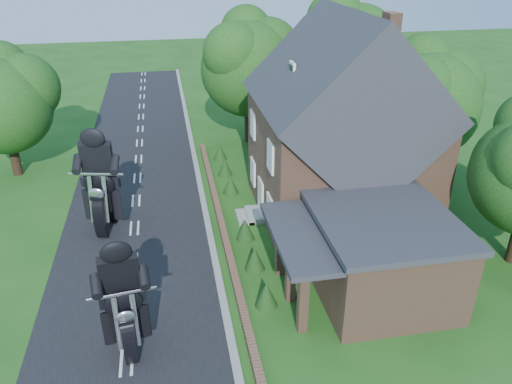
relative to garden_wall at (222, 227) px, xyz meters
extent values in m
plane|color=#1B4A15|center=(-4.30, -5.00, -0.20)|extent=(120.00, 120.00, 0.00)
cube|color=black|center=(-4.30, -5.00, -0.19)|extent=(7.00, 80.00, 0.02)
cube|color=gray|center=(-0.65, -5.00, -0.14)|extent=(0.30, 80.00, 0.12)
cube|color=brown|center=(0.00, 0.00, 0.00)|extent=(0.30, 22.00, 0.40)
cube|color=brown|center=(6.20, 1.00, 2.80)|extent=(8.00, 8.00, 6.00)
cube|color=#27282F|center=(6.20, 1.00, 5.80)|extent=(8.48, 8.64, 8.48)
cube|color=brown|center=(8.20, 1.00, 9.00)|extent=(0.60, 0.90, 1.60)
cube|color=white|center=(3.60, 1.00, 7.30)|extent=(0.12, 0.80, 0.90)
cube|color=black|center=(3.54, 1.00, 7.30)|extent=(0.04, 0.55, 0.65)
cube|color=white|center=(2.14, 1.00, 0.85)|extent=(0.10, 1.10, 2.10)
cube|color=gray|center=(1.80, 1.00, -0.05)|extent=(0.80, 1.60, 0.30)
cube|color=gray|center=(1.30, 1.00, -0.12)|extent=(0.80, 1.60, 0.15)
cube|color=white|center=(2.14, -1.20, 1.40)|extent=(0.10, 1.10, 1.40)
cube|color=black|center=(2.12, -1.20, 1.40)|extent=(0.04, 0.92, 1.22)
cube|color=white|center=(2.14, 3.20, 1.40)|extent=(0.10, 1.10, 1.40)
cube|color=black|center=(2.12, 3.20, 1.40)|extent=(0.04, 0.92, 1.22)
cube|color=white|center=(2.14, -1.20, 4.10)|extent=(0.10, 1.10, 1.40)
cube|color=black|center=(2.12, -1.20, 4.10)|extent=(0.04, 0.92, 1.22)
cube|color=white|center=(2.14, 3.20, 4.10)|extent=(0.10, 1.10, 1.40)
cube|color=black|center=(2.12, 3.20, 4.10)|extent=(0.04, 0.92, 1.22)
cube|color=brown|center=(5.70, -5.80, 1.40)|extent=(5.00, 5.60, 3.20)
cube|color=#27282F|center=(5.70, -5.80, 3.12)|extent=(5.30, 5.94, 0.24)
cube|color=#27282F|center=(2.60, -5.80, 2.75)|extent=(2.60, 5.32, 0.22)
cube|color=brown|center=(2.00, -7.60, 1.20)|extent=(0.35, 0.35, 2.80)
cube|color=brown|center=(2.00, -5.80, 1.20)|extent=(0.35, 0.35, 2.80)
cube|color=brown|center=(2.00, -4.00, 1.20)|extent=(0.35, 0.35, 2.80)
cylinder|color=black|center=(12.20, 3.50, 1.30)|extent=(0.56, 0.56, 3.00)
sphere|color=#184212|center=(12.20, 3.50, 4.45)|extent=(6.00, 6.00, 6.00)
sphere|color=#184212|center=(13.55, 4.10, 5.35)|extent=(4.32, 4.32, 4.32)
sphere|color=#184212|center=(11.15, 2.60, 5.65)|extent=(3.72, 3.72, 3.72)
sphere|color=#184212|center=(12.30, 4.70, 6.55)|extent=(3.30, 3.30, 3.30)
cylinder|color=black|center=(9.70, 11.00, 1.60)|extent=(0.56, 0.56, 3.60)
sphere|color=#184212|center=(9.70, 11.00, 5.38)|extent=(7.20, 7.20, 7.20)
sphere|color=#184212|center=(11.32, 11.72, 6.46)|extent=(5.18, 5.18, 5.18)
sphere|color=#184212|center=(8.44, 9.92, 6.82)|extent=(4.46, 4.46, 4.46)
sphere|color=#184212|center=(9.80, 12.44, 7.90)|extent=(3.96, 3.96, 3.96)
cylinder|color=black|center=(3.70, 12.00, 1.50)|extent=(0.56, 0.56, 3.40)
sphere|color=#184212|center=(3.70, 12.00, 4.96)|extent=(6.40, 6.40, 6.40)
sphere|color=#184212|center=(5.14, 12.64, 5.92)|extent=(4.61, 4.61, 4.61)
sphere|color=#184212|center=(2.58, 11.04, 6.24)|extent=(3.97, 3.97, 3.97)
sphere|color=#184212|center=(3.80, 13.28, 7.20)|extent=(3.52, 3.52, 3.52)
cylinder|color=black|center=(-11.30, 9.00, 1.20)|extent=(0.56, 0.56, 2.80)
sphere|color=#184212|center=(-11.30, 9.00, 4.14)|extent=(5.60, 5.60, 5.60)
sphere|color=#184212|center=(-10.04, 9.56, 4.98)|extent=(4.03, 4.03, 4.03)
sphere|color=#184212|center=(-11.20, 10.12, 6.10)|extent=(3.08, 3.08, 3.08)
cone|color=#133310|center=(1.00, -6.00, 0.35)|extent=(0.90, 0.90, 1.10)
cone|color=#133310|center=(1.00, -3.50, 0.35)|extent=(0.90, 0.90, 1.10)
cone|color=#133310|center=(1.00, -1.00, 0.35)|extent=(0.90, 0.90, 1.10)
cone|color=#133310|center=(1.00, 4.00, 0.35)|extent=(0.90, 0.90, 1.10)
cone|color=#133310|center=(1.00, 6.50, 0.35)|extent=(0.90, 0.90, 1.10)
cone|color=#133310|center=(1.00, 9.00, 0.35)|extent=(0.90, 0.90, 1.10)
camera|label=1|loc=(-2.27, -21.23, 12.68)|focal=35.00mm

